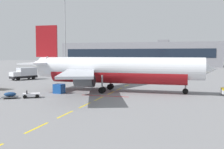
# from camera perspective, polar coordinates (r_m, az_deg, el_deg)

# --- Properties ---
(apron_paint_markings) EXTENTS (8.00, 94.28, 0.01)m
(apron_paint_markings) POSITION_cam_1_polar(r_m,az_deg,el_deg) (58.46, 2.68, -2.43)
(apron_paint_markings) COLOR yellow
(apron_paint_markings) RESTS_ON ground
(airliner_foreground) EXTENTS (34.69, 34.63, 12.20)m
(airliner_foreground) POSITION_cam_1_polar(r_m,az_deg,el_deg) (50.01, 0.42, 0.98)
(airliner_foreground) COLOR white
(airliner_foreground) RESTS_ON ground
(catering_truck) EXTENTS (5.18, 7.35, 3.14)m
(catering_truck) POSITION_cam_1_polar(r_m,az_deg,el_deg) (77.09, -17.53, 0.22)
(catering_truck) COLOR black
(catering_truck) RESTS_ON ground
(baggage_train) EXTENTS (8.14, 5.65, 1.14)m
(baggage_train) POSITION_cam_1_polar(r_m,az_deg,el_deg) (45.35, -20.09, -3.97)
(baggage_train) COLOR silver
(baggage_train) RESTS_ON ground
(uld_cargo_container) EXTENTS (1.74, 1.71, 1.60)m
(uld_cargo_container) POSITION_cam_1_polar(r_m,az_deg,el_deg) (49.03, -10.79, -2.86)
(uld_cargo_container) COLOR #194C9E
(uld_cargo_container) RESTS_ON ground
(apron_light_mast_near) EXTENTS (1.80, 1.80, 25.95)m
(apron_light_mast_near) POSITION_cam_1_polar(r_m,az_deg,el_deg) (96.66, -9.60, 9.69)
(apron_light_mast_near) COLOR slate
(apron_light_mast_near) RESTS_ON ground
(terminal_satellite) EXTENTS (87.52, 23.37, 14.60)m
(terminal_satellite) POSITION_cam_1_polar(r_m,az_deg,el_deg) (161.53, 5.84, 4.13)
(terminal_satellite) COLOR gray
(terminal_satellite) RESTS_ON ground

